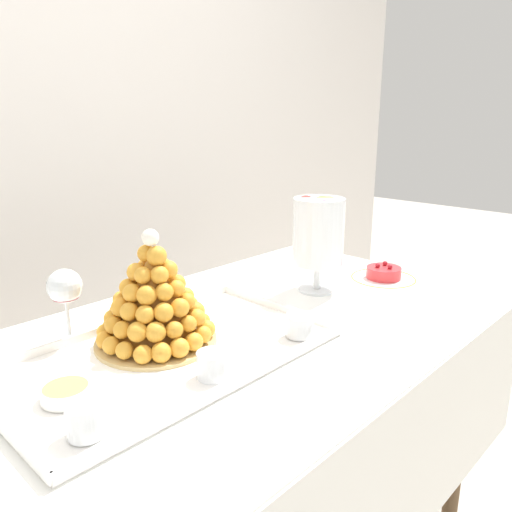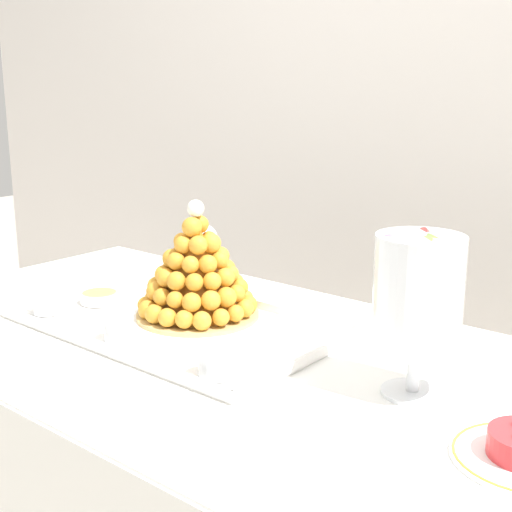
% 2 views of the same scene
% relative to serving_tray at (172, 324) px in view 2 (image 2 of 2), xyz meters
% --- Properties ---
extents(backdrop_wall, '(4.80, 0.10, 2.50)m').
position_rel_serving_tray_xyz_m(backdrop_wall, '(0.12, 1.09, 0.50)').
color(backdrop_wall, silver).
rests_on(backdrop_wall, ground_plane).
extents(buffet_table, '(1.50, 0.78, 0.74)m').
position_rel_serving_tray_xyz_m(buffet_table, '(0.12, -0.01, -0.13)').
color(buffet_table, brown).
rests_on(buffet_table, ground_plane).
extents(serving_tray, '(0.66, 0.38, 0.02)m').
position_rel_serving_tray_xyz_m(serving_tray, '(0.00, 0.00, 0.00)').
color(serving_tray, white).
rests_on(serving_tray, buffet_table).
extents(croquembouche, '(0.25, 0.25, 0.24)m').
position_rel_serving_tray_xyz_m(croquembouche, '(0.01, 0.06, 0.09)').
color(croquembouche, tan).
rests_on(croquembouche, serving_tray).
extents(dessert_cup_left, '(0.06, 0.06, 0.05)m').
position_rel_serving_tray_xyz_m(dessert_cup_left, '(-0.24, -0.12, 0.03)').
color(dessert_cup_left, silver).
rests_on(dessert_cup_left, serving_tray).
extents(dessert_cup_mid_left, '(0.05, 0.05, 0.05)m').
position_rel_serving_tray_xyz_m(dessert_cup_mid_left, '(-0.00, -0.13, 0.03)').
color(dessert_cup_mid_left, silver).
rests_on(dessert_cup_mid_left, serving_tray).
extents(dessert_cup_centre, '(0.06, 0.06, 0.05)m').
position_rel_serving_tray_xyz_m(dessert_cup_centre, '(0.24, -0.13, 0.02)').
color(dessert_cup_centre, silver).
rests_on(dessert_cup_centre, serving_tray).
extents(creme_brulee_ramekin, '(0.08, 0.08, 0.02)m').
position_rel_serving_tray_xyz_m(creme_brulee_ramekin, '(-0.22, -0.01, 0.02)').
color(creme_brulee_ramekin, white).
rests_on(creme_brulee_ramekin, serving_tray).
extents(macaron_goblet, '(0.14, 0.14, 0.26)m').
position_rel_serving_tray_xyz_m(macaron_goblet, '(0.51, 0.03, 0.16)').
color(macaron_goblet, white).
rests_on(macaron_goblet, buffet_table).
extents(wine_glass, '(0.07, 0.07, 0.16)m').
position_rel_serving_tray_xyz_m(wine_glass, '(-0.11, 0.20, 0.12)').
color(wine_glass, silver).
rests_on(wine_glass, buffet_table).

